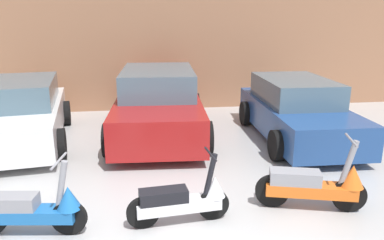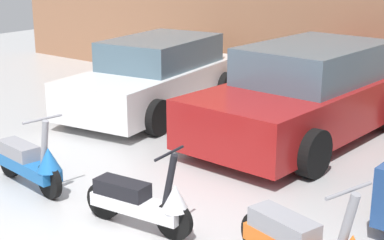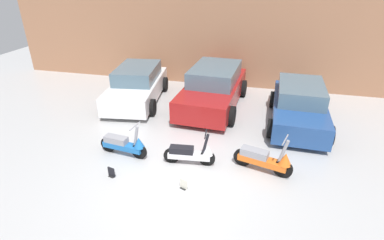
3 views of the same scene
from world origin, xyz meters
name	(u,v)px [view 3 (image 3 of 3)]	position (x,y,z in m)	size (l,w,h in m)	color
ground_plane	(172,181)	(0.00, 0.00, 0.00)	(28.00, 28.00, 0.00)	#B2B2B2
wall_back	(221,42)	(0.00, 7.27, 1.90)	(19.60, 0.12, 3.80)	#9E6B4C
scooter_front_left	(125,144)	(-1.61, 0.82, 0.36)	(1.45, 0.53, 1.01)	black
scooter_front_right	(191,153)	(0.28, 0.83, 0.34)	(1.38, 0.50, 0.97)	black
scooter_front_center	(265,159)	(2.18, 0.95, 0.38)	(1.51, 0.71, 1.08)	black
car_rear_left	(137,85)	(-2.84, 4.63, 0.64)	(2.32, 4.16, 1.35)	white
car_rear_center	(214,88)	(0.16, 4.84, 0.71)	(2.32, 4.50, 1.49)	maroon
car_rear_right	(299,105)	(3.19, 4.09, 0.64)	(1.98, 3.96, 1.33)	navy
placard_near_left_scooter	(111,173)	(-1.54, -0.17, 0.11)	(0.20, 0.16, 0.26)	black
placard_near_right_scooter	(184,184)	(0.34, -0.19, 0.11)	(0.20, 0.17, 0.26)	black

